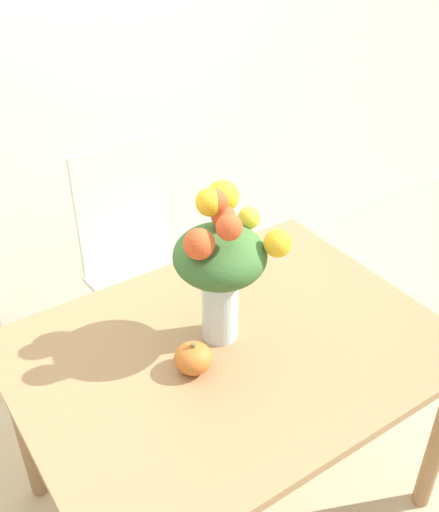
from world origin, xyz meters
name	(u,v)px	position (x,y,z in m)	size (l,w,h in m)	color
ground_plane	(229,494)	(0.00, 0.00, 0.00)	(12.00, 12.00, 0.00)	tan
wall_back	(42,34)	(0.00, 1.27, 1.35)	(8.00, 0.06, 2.70)	silver
dining_table	(230,369)	(0.00, 0.00, 0.63)	(1.23, 0.92, 0.73)	#9E754C
flower_vase	(221,261)	(0.00, 0.06, 1.00)	(0.29, 0.27, 0.48)	silver
pumpkin	(193,358)	(-0.14, -0.02, 0.77)	(0.11, 0.11, 0.10)	orange
dining_chair_near_window	(141,265)	(0.11, 0.80, 0.51)	(0.45, 0.45, 1.00)	silver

